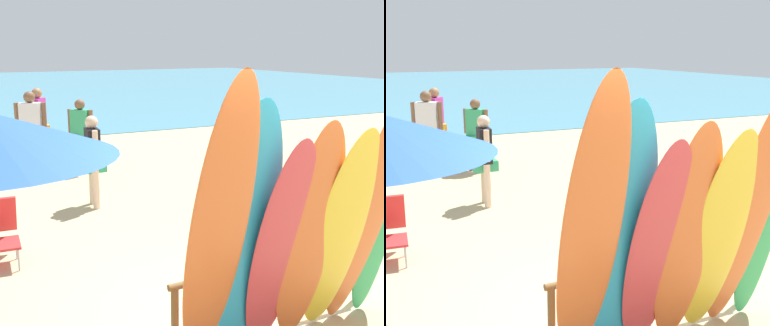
{
  "view_description": "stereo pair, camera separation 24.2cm",
  "coord_description": "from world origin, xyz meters",
  "views": [
    {
      "loc": [
        -2.77,
        -3.67,
        2.65
      ],
      "look_at": [
        0.0,
        1.8,
        1.24
      ],
      "focal_mm": 47.86,
      "sensor_mm": 36.0,
      "label": 1
    },
    {
      "loc": [
        -2.56,
        -3.78,
        2.65
      ],
      "look_at": [
        0.0,
        1.8,
        1.24
      ],
      "focal_mm": 47.86,
      "sensor_mm": 36.0,
      "label": 2
    }
  ],
  "objects": [
    {
      "name": "surfboard_teal_1",
      "position": [
        -0.62,
        -0.4,
        1.14
      ],
      "size": [
        0.59,
        0.5,
        2.29
      ],
      "primitive_type": "ellipsoid",
      "rotation": [
        0.18,
        0.0,
        0.02
      ],
      "color": "#289EC6",
      "rests_on": "ground"
    },
    {
      "name": "beachgoer_by_water",
      "position": [
        1.04,
        2.09,
        0.94
      ],
      "size": [
        0.42,
        0.55,
        1.63
      ],
      "rotation": [
        0.0,
        0.0,
        1.07
      ],
      "color": "#9E704C",
      "rests_on": "ground"
    },
    {
      "name": "beachgoer_strolling",
      "position": [
        -0.06,
        6.86,
        0.9
      ],
      "size": [
        0.44,
        0.45,
        1.56
      ],
      "rotation": [
        0.0,
        0.0,
        5.47
      ],
      "color": "brown",
      "rests_on": "ground"
    },
    {
      "name": "ground",
      "position": [
        0.0,
        14.0,
        0.0
      ],
      "size": [
        60.0,
        60.0,
        0.0
      ],
      "primitive_type": "plane",
      "color": "tan"
    },
    {
      "name": "beachgoer_near_rack",
      "position": [
        -0.65,
        8.33,
        0.99
      ],
      "size": [
        0.45,
        0.55,
        1.71
      ],
      "rotation": [
        0.0,
        0.0,
        4.12
      ],
      "color": "#9E704C",
      "rests_on": "ground"
    },
    {
      "name": "surfboard_red_2",
      "position": [
        -0.31,
        -0.43,
        0.99
      ],
      "size": [
        0.63,
        0.61,
        1.97
      ],
      "primitive_type": "ellipsoid",
      "rotation": [
        0.24,
        0.0,
        0.1
      ],
      "color": "#D13D42",
      "rests_on": "ground"
    },
    {
      "name": "surfboard_orange_0",
      "position": [
        -0.95,
        -0.51,
        1.26
      ],
      "size": [
        0.52,
        0.77,
        2.52
      ],
      "primitive_type": "ellipsoid",
      "rotation": [
        0.27,
        0.0,
        0.01
      ],
      "color": "orange",
      "rests_on": "ground"
    },
    {
      "name": "beachgoer_midbeach",
      "position": [
        -0.99,
        7.31,
        1.0
      ],
      "size": [
        0.61,
        0.37,
        1.73
      ],
      "rotation": [
        0.0,
        0.0,
        2.75
      ],
      "color": "brown",
      "rests_on": "ground"
    },
    {
      "name": "surfboard_rack",
      "position": [
        0.0,
        0.0,
        0.5
      ],
      "size": [
        2.28,
        0.07,
        0.66
      ],
      "color": "brown",
      "rests_on": "ground"
    },
    {
      "name": "surfboard_orange_5",
      "position": [
        0.62,
        -0.48,
        1.18
      ],
      "size": [
        0.6,
        0.78,
        2.35
      ],
      "primitive_type": "ellipsoid",
      "rotation": [
        0.28,
        0.0,
        0.07
      ],
      "color": "orange",
      "rests_on": "ground"
    },
    {
      "name": "beachgoer_photographing",
      "position": [
        -0.5,
        4.45,
        0.89
      ],
      "size": [
        0.4,
        0.58,
        1.54
      ],
      "rotation": [
        0.0,
        0.0,
        1.49
      ],
      "color": "beige",
      "rests_on": "ground"
    },
    {
      "name": "surfboard_orange_3",
      "position": [
        -0.01,
        -0.44,
        1.05
      ],
      "size": [
        0.56,
        0.55,
        2.1
      ],
      "primitive_type": "ellipsoid",
      "rotation": [
        0.22,
        0.0,
        -0.02
      ],
      "color": "orange",
      "rests_on": "ground"
    },
    {
      "name": "surfboard_yellow_4",
      "position": [
        0.33,
        -0.45,
        1.01
      ],
      "size": [
        0.59,
        0.68,
        2.02
      ],
      "primitive_type": "ellipsoid",
      "rotation": [
        0.28,
        0.0,
        -0.03
      ],
      "color": "yellow",
      "rests_on": "ground"
    }
  ]
}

